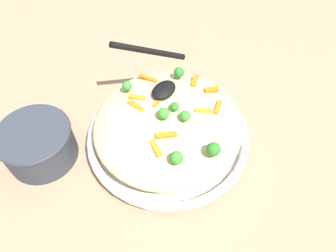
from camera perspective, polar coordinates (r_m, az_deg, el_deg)
name	(u,v)px	position (r m, az deg, el deg)	size (l,w,h in m)	color
ground_plane	(168,142)	(0.65, 0.00, -3.05)	(2.40, 2.40, 0.00)	#9E7F60
serving_bowl	(168,137)	(0.63, 0.00, -2.00)	(0.32, 0.32, 0.04)	silver
pasta_mound	(168,124)	(0.59, 0.00, 0.40)	(0.29, 0.28, 0.06)	#DBC689
carrot_piece_0	(218,107)	(0.59, 9.18, 3.43)	(0.03, 0.01, 0.01)	orange
carrot_piece_1	(159,101)	(0.59, -1.71, 4.60)	(0.04, 0.01, 0.01)	orange
carrot_piece_2	(166,135)	(0.54, -0.33, -1.65)	(0.04, 0.01, 0.01)	orange
carrot_piece_3	(212,90)	(0.62, 8.06, 6.67)	(0.03, 0.01, 0.01)	orange
carrot_piece_4	(148,78)	(0.64, -3.64, 8.77)	(0.04, 0.01, 0.01)	orange
carrot_piece_5	(156,148)	(0.53, -2.26, -4.04)	(0.03, 0.01, 0.01)	orange
carrot_piece_6	(136,106)	(0.59, -5.90, 3.63)	(0.04, 0.01, 0.01)	orange
carrot_piece_7	(195,81)	(0.64, 4.96, 8.31)	(0.03, 0.01, 0.01)	orange
carrot_piece_8	(138,97)	(0.60, -5.54, 5.32)	(0.03, 0.01, 0.01)	orange
carrot_piece_9	(203,110)	(0.58, 6.52, 2.88)	(0.03, 0.01, 0.01)	orange
broccoli_floret_0	(177,158)	(0.51, 1.60, -5.91)	(0.02, 0.02, 0.03)	#377928
broccoli_floret_1	(162,113)	(0.55, -1.15, 2.49)	(0.02, 0.02, 0.02)	#377928
broccoli_floret_2	(127,86)	(0.61, -7.56, 7.32)	(0.02, 0.02, 0.02)	#377928
broccoli_floret_3	(175,107)	(0.57, 1.22, 3.58)	(0.02, 0.02, 0.02)	#296820
broccoli_floret_4	(179,73)	(0.64, 2.05, 9.82)	(0.02, 0.02, 0.03)	#296820
broccoli_floret_5	(213,149)	(0.52, 8.37, -4.29)	(0.02, 0.02, 0.03)	#296820
broccoli_floret_6	(185,116)	(0.55, 3.19, 1.86)	(0.02, 0.02, 0.03)	#377928
serving_spoon	(158,75)	(0.61, -1.76, 9.33)	(0.14, 0.13, 0.09)	black
companion_bowl	(38,143)	(0.64, -22.92, -2.86)	(0.14, 0.14, 0.08)	#333842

